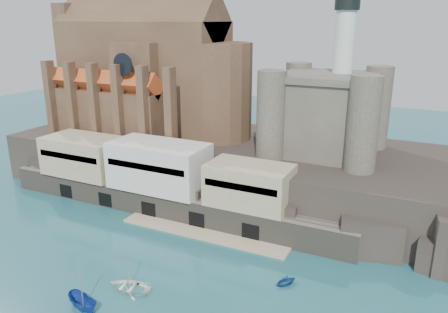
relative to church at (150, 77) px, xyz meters
name	(u,v)px	position (x,y,z in m)	size (l,w,h in m)	color
ground	(125,288)	(24.13, -41.85, -22.13)	(300.00, 300.00, 0.00)	#1B535A
promontory	(242,168)	(23.94, -2.48, -17.20)	(100.00, 36.00, 10.00)	black
quay	(158,180)	(13.94, -18.78, -16.06)	(70.00, 12.00, 13.05)	#615A4D
church	(150,77)	(0.00, 0.00, 0.00)	(47.00, 25.93, 30.51)	#493322
castle_keep	(327,110)	(40.21, -0.78, -3.81)	(21.20, 21.20, 29.30)	#4E493D
boat_2	(84,308)	(22.14, -47.61, -22.13)	(2.03, 2.09, 5.41)	#133895
boat_6	(130,289)	(24.73, -41.73, -22.13)	(4.25, 1.23, 5.95)	white
boat_7	(285,284)	(43.19, -31.64, -22.13)	(2.82, 1.72, 3.27)	navy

